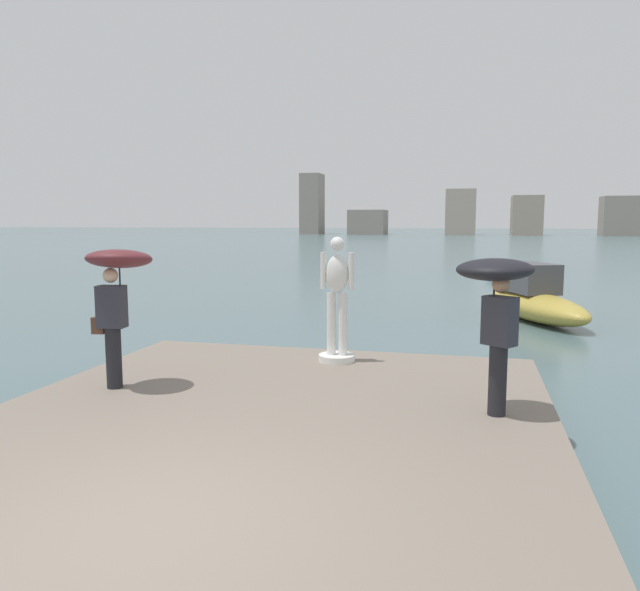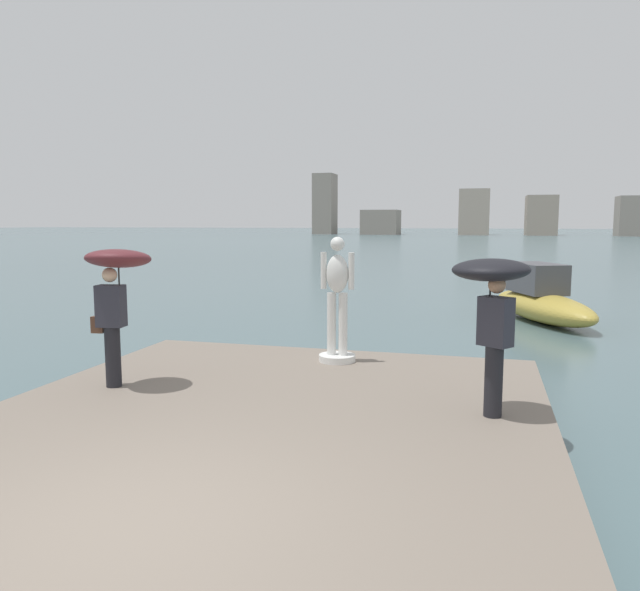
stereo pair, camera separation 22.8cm
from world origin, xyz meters
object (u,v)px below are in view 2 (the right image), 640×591
boat_near (541,301)px  boat_mid (505,269)px  statue_white_figure (337,305)px  onlooker_left (116,281)px  onlooker_right (492,293)px

boat_near → boat_mid: boat_near is taller
statue_white_figure → boat_near: 8.93m
onlooker_left → boat_near: 12.36m
statue_white_figure → boat_mid: statue_white_figure is taller
onlooker_left → boat_mid: bearing=75.5°
onlooker_right → boat_mid: bearing=87.7°
statue_white_figure → boat_mid: (3.41, 21.18, -0.92)m
onlooker_right → boat_mid: 23.54m
statue_white_figure → onlooker_right: statue_white_figure is taller
boat_near → boat_mid: bearing=92.4°
statue_white_figure → onlooker_right: (2.49, -2.30, 0.56)m
onlooker_left → onlooker_right: onlooker_left is taller
statue_white_figure → boat_mid: size_ratio=0.50×
boat_near → boat_mid: 13.22m
onlooker_right → boat_mid: onlooker_right is taller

